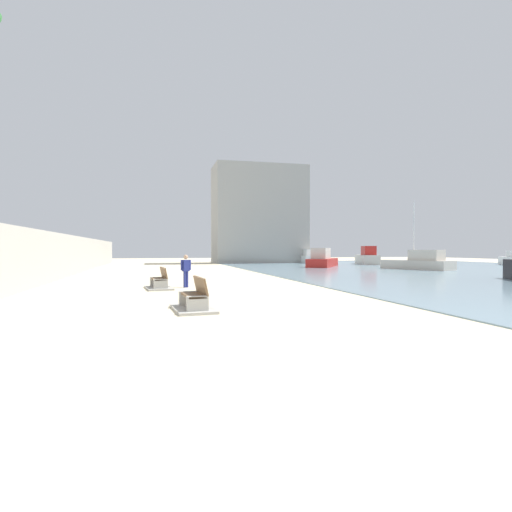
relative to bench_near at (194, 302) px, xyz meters
The scene contains 11 objects.
ground_plane 13.36m from the bench_near, 87.21° to the left, with size 120.00×120.00×0.00m, color beige.
seawall 15.04m from the bench_near, 117.17° to the left, with size 0.80×64.00×2.75m, color #ADAAA3.
water_bay 28.03m from the bench_near, 28.43° to the left, with size 36.00×68.00×0.04m, color #7A99A8.
bench_near is the anchor object (origin of this frame).
bench_far 7.11m from the bench_near, 97.31° to the left, with size 1.33×2.21×0.98m.
person_walking 7.49m from the bench_near, 87.52° to the left, with size 0.49×0.30×1.54m.
boat_far_left 30.94m from the bench_near, 60.24° to the left, with size 5.24×6.37×1.89m.
boat_distant 29.02m from the bench_near, 42.52° to the left, with size 4.21×6.46×6.01m.
boat_far_right 39.70m from the bench_near, 54.10° to the left, with size 3.36×5.83×2.13m.
boat_nearest 42.52m from the bench_near, 64.50° to the left, with size 2.47×5.09×1.74m.
harbor_building 43.62m from the bench_near, 73.22° to the left, with size 12.00×6.00×12.73m, color #9E9E99.
Camera 1 is at (-1.80, -7.73, 1.80)m, focal length 29.33 mm.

